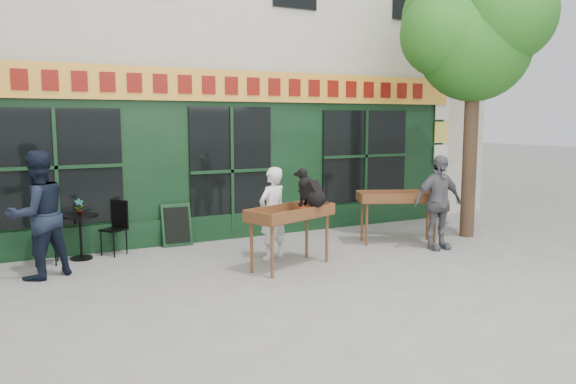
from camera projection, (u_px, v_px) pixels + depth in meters
name	position (u px, v px, depth m)	size (l,w,h in m)	color
ground	(286.00, 265.00, 9.15)	(80.00, 80.00, 0.00)	slate
building	(173.00, 12.00, 13.75)	(14.00, 7.26, 10.00)	beige
street_tree	(474.00, 29.00, 10.95)	(3.05, 2.90, 5.60)	#382619
book_cart_center	(291.00, 217.00, 8.89)	(1.62, 1.09, 0.99)	brown
dog	(311.00, 187.00, 8.95)	(0.34, 0.60, 0.60)	black
woman	(272.00, 213.00, 9.47)	(0.57, 0.37, 1.57)	silver
book_cart_right	(398.00, 200.00, 10.70)	(1.62, 1.18, 0.99)	brown
man_right	(438.00, 202.00, 10.17)	(1.01, 0.42, 1.72)	#57565B
bistro_table	(80.00, 228.00, 9.45)	(0.60, 0.60, 0.76)	black
bistro_chair_left	(39.00, 231.00, 9.08)	(0.42, 0.42, 0.95)	black
bistro_chair_right	(117.00, 223.00, 9.83)	(0.50, 0.50, 0.95)	black
potted_plant	(79.00, 207.00, 9.41)	(0.14, 0.10, 0.27)	gray
man_left	(38.00, 215.00, 8.29)	(0.93, 0.72, 1.91)	black
chalkboard	(177.00, 225.00, 10.49)	(0.57, 0.21, 0.79)	black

